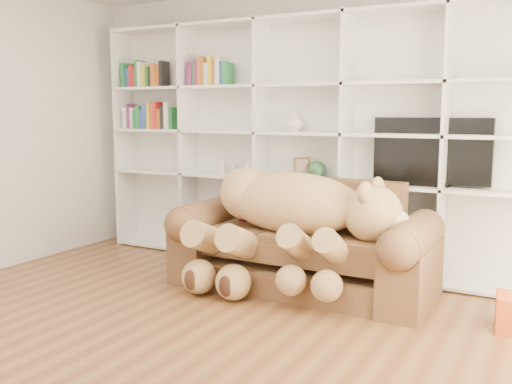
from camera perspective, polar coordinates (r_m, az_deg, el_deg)
The scene contains 13 objects.
floor at distance 3.80m, azimuth -10.48°, elevation -15.46°, with size 5.00×5.00×0.00m, color brown.
wall_back at distance 5.64m, azimuth 5.48°, elevation 6.46°, with size 5.00×0.02×2.70m, color white.
bookshelf at distance 5.62m, azimuth 2.65°, elevation 6.03°, with size 4.43×0.35×2.40m.
sofa at distance 4.91m, azimuth 4.75°, elevation -5.64°, with size 2.18×0.94×0.92m.
teddy_bear at distance 4.70m, azimuth 3.41°, elevation -2.44°, with size 1.75×0.93×1.01m.
throw_pillow at distance 5.17m, azimuth 0.82°, elevation -1.22°, with size 0.41×0.13×0.41m, color #530E1E.
tv at distance 5.15m, azimuth 17.15°, elevation 3.80°, with size 1.00×0.18×0.59m.
picture_frame at distance 5.49m, azimuth 4.62°, elevation 2.46°, with size 0.15×0.03×0.19m, color #52381C.
green_vase at distance 5.42m, azimuth 6.14°, elevation 2.19°, with size 0.18×0.18×0.18m, color #2C5631.
figurine_tall at distance 5.92m, azimuth -3.48°, elevation 2.56°, with size 0.07×0.07×0.15m, color beige.
figurine_short at distance 5.84m, azimuth -2.16°, elevation 2.30°, with size 0.06×0.06×0.11m, color beige.
snow_globe at distance 5.75m, azimuth -0.71°, elevation 2.34°, with size 0.12×0.12×0.12m, color white.
shelf_vase at distance 5.50m, azimuth 3.79°, elevation 7.12°, with size 0.19×0.19×0.20m, color beige.
Camera 1 is at (2.23, -2.68, 1.51)m, focal length 40.00 mm.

